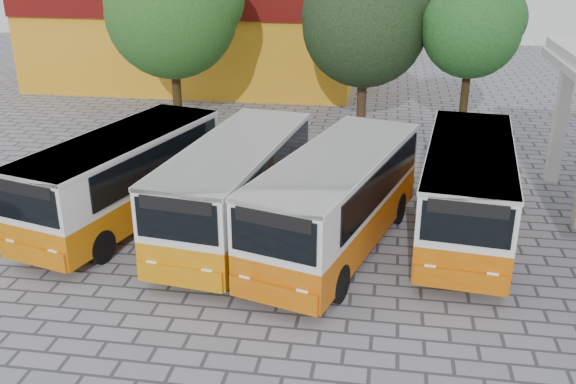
% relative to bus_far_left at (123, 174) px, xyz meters
% --- Properties ---
extents(ground, '(90.00, 90.00, 0.00)m').
position_rel_bus_far_left_xyz_m(ground, '(7.17, -4.15, -1.74)').
color(ground, slate).
rests_on(ground, ground).
extents(shophouse_block, '(20.40, 10.40, 8.30)m').
position_rel_bus_far_left_xyz_m(shophouse_block, '(-3.83, 21.84, 2.42)').
color(shophouse_block, orange).
rests_on(shophouse_block, ground).
extents(bus_far_left, '(4.61, 8.81, 3.01)m').
position_rel_bus_far_left_xyz_m(bus_far_left, '(0.00, 0.00, 0.00)').
color(bus_far_left, '#BC6102').
rests_on(bus_far_left, ground).
extents(bus_centre_left, '(3.64, 8.75, 3.06)m').
position_rel_bus_far_left_xyz_m(bus_centre_left, '(3.90, -0.34, 0.03)').
color(bus_centre_left, '#C77704').
rests_on(bus_centre_left, ground).
extents(bus_centre_right, '(4.86, 9.04, 3.08)m').
position_rel_bus_far_left_xyz_m(bus_centre_right, '(7.14, -0.97, 0.04)').
color(bus_centre_right, '#BA5403').
rests_on(bus_centre_right, ground).
extents(bus_far_right, '(3.50, 8.66, 3.03)m').
position_rel_bus_far_left_xyz_m(bus_far_right, '(11.09, 0.61, 0.02)').
color(bus_far_right, '#BA5302').
rests_on(bus_far_right, ground).
extents(tree_left, '(6.70, 6.38, 8.76)m').
position_rel_bus_far_left_xyz_m(tree_left, '(-1.99, 11.91, 4.04)').
color(tree_left, '#392810').
rests_on(tree_left, ground).
extents(tree_middle, '(6.22, 5.93, 8.11)m').
position_rel_bus_far_left_xyz_m(tree_middle, '(7.27, 12.34, 3.60)').
color(tree_middle, '#432E1B').
rests_on(tree_middle, ground).
extents(tree_right, '(4.56, 4.35, 7.36)m').
position_rel_bus_far_left_xyz_m(tree_right, '(11.99, 11.10, 3.58)').
color(tree_right, '#332411').
rests_on(tree_right, ground).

